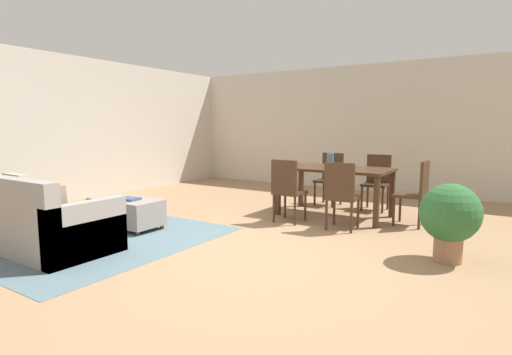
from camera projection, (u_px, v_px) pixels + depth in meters
ground_plane at (240, 249)px, 4.57m from camera, size 10.80×10.80×0.00m
wall_back at (376, 128)px, 8.55m from camera, size 9.00×0.12×2.70m
wall_left at (52, 129)px, 7.25m from camera, size 0.12×11.00×2.70m
area_rug at (85, 235)px, 5.16m from camera, size 3.00×2.80×0.01m
couch at (29, 221)px, 4.67m from camera, size 2.17×0.92×0.86m
ottoman_table at (126, 211)px, 5.53m from camera, size 1.04×0.52×0.40m
dining_table at (335, 173)px, 6.21m from camera, size 1.68×0.93×0.76m
dining_chair_near_left at (287, 187)px, 5.78m from camera, size 0.40×0.40×0.92m
dining_chair_near_right at (341, 192)px, 5.35m from camera, size 0.43×0.43×0.92m
dining_chair_far_left at (330, 176)px, 7.17m from camera, size 0.42×0.42×0.92m
dining_chair_far_right at (377, 179)px, 6.72m from camera, size 0.41×0.41×0.92m
dining_chair_head_east at (417, 190)px, 5.57m from camera, size 0.41×0.41×0.92m
vase_centerpiece at (330, 160)px, 6.25m from camera, size 0.11×0.11×0.22m
book_on_ottoman at (129, 199)px, 5.41m from camera, size 0.28×0.23×0.03m
potted_plant at (450, 216)px, 4.09m from camera, size 0.60×0.60×0.82m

